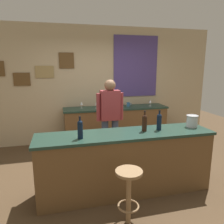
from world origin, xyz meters
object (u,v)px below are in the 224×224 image
at_px(wine_bottle_b, 145,122).
at_px(coffee_mug, 128,104).
at_px(ice_bucket, 192,121).
at_px(wine_glass_a, 82,103).
at_px(bar_stool, 129,188).
at_px(wine_bottle_a, 80,129).
at_px(bartender, 110,116).
at_px(wine_glass_c, 150,102).
at_px(wine_glass_b, 97,103).
at_px(wine_bottle_c, 159,121).

relative_size(wine_bottle_b, coffee_mug, 2.45).
distance_m(ice_bucket, wine_glass_a, 2.57).
xyz_separation_m(bar_stool, wine_bottle_a, (-0.49, 0.57, 0.60)).
height_order(ice_bucket, coffee_mug, ice_bucket).
height_order(wine_bottle_b, coffee_mug, wine_bottle_b).
xyz_separation_m(bartender, wine_glass_a, (-0.42, 1.08, 0.07)).
height_order(wine_bottle_b, wine_glass_c, wine_bottle_b).
xyz_separation_m(wine_glass_a, wine_glass_b, (0.34, -0.08, 0.00)).
relative_size(ice_bucket, wine_glass_a, 1.21).
relative_size(wine_bottle_b, wine_bottle_c, 1.00).
distance_m(wine_glass_c, coffee_mug, 0.54).
relative_size(wine_bottle_b, wine_glass_c, 1.97).
height_order(wine_bottle_c, ice_bucket, wine_bottle_c).
bearing_deg(wine_bottle_c, ice_bucket, 3.07).
height_order(wine_glass_b, coffee_mug, wine_glass_b).
bearing_deg(ice_bucket, coffee_mug, 100.66).
bearing_deg(wine_bottle_a, ice_bucket, 4.54).
bearing_deg(coffee_mug, bartender, -124.29).
distance_m(wine_bottle_c, wine_glass_b, 2.11).
bearing_deg(bartender, coffee_mug, 55.71).
bearing_deg(wine_glass_a, wine_glass_c, -4.78).
xyz_separation_m(bar_stool, wine_glass_b, (0.10, 2.70, 0.55)).
relative_size(bartender, wine_glass_b, 10.45).
height_order(bar_stool, wine_bottle_c, wine_bottle_c).
height_order(bar_stool, wine_glass_b, wine_glass_b).
distance_m(bar_stool, wine_bottle_c, 1.14).
bearing_deg(wine_glass_a, wine_glass_b, -13.88).
height_order(wine_glass_a, wine_glass_b, same).
xyz_separation_m(ice_bucket, wine_glass_a, (-1.51, 2.08, -0.01)).
height_order(wine_bottle_a, wine_bottle_c, same).
xyz_separation_m(wine_bottle_a, coffee_mug, (1.38, 2.18, -0.11)).
relative_size(bar_stool, wine_bottle_b, 2.22).
relative_size(wine_bottle_a, wine_glass_b, 1.97).
height_order(bar_stool, wine_bottle_a, wine_bottle_a).
xyz_separation_m(bar_stool, wine_glass_c, (1.42, 2.65, 0.55)).
bearing_deg(wine_bottle_a, wine_bottle_b, 6.57).
height_order(bartender, coffee_mug, bartender).
xyz_separation_m(bartender, wine_glass_b, (-0.08, 1.00, 0.07)).
relative_size(bartender, wine_glass_a, 10.45).
height_order(bar_stool, wine_bottle_b, wine_bottle_b).
xyz_separation_m(bartender, ice_bucket, (1.09, -1.00, 0.08)).
distance_m(bar_stool, wine_bottle_b, 1.01).
bearing_deg(coffee_mug, bar_stool, -107.99).
relative_size(wine_bottle_c, wine_glass_a, 1.97).
distance_m(wine_bottle_a, coffee_mug, 2.58).
bearing_deg(bar_stool, coffee_mug, 72.01).
relative_size(bar_stool, wine_glass_c, 4.39).
height_order(wine_bottle_b, wine_glass_b, wine_bottle_b).
height_order(wine_bottle_b, wine_glass_a, wine_bottle_b).
bearing_deg(wine_bottle_b, coffee_mug, 78.18).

